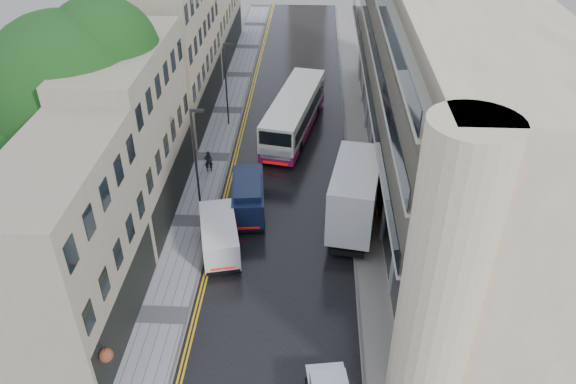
# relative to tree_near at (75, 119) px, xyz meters

# --- Properties ---
(road) EXTENTS (9.00, 85.00, 0.02)m
(road) POSITION_rel_tree_near_xyz_m (12.50, 7.50, -6.94)
(road) COLOR black
(road) RESTS_ON ground
(left_sidewalk) EXTENTS (2.70, 85.00, 0.12)m
(left_sidewalk) POSITION_rel_tree_near_xyz_m (6.65, 7.50, -6.89)
(left_sidewalk) COLOR gray
(left_sidewalk) RESTS_ON ground
(right_sidewalk) EXTENTS (1.80, 85.00, 0.12)m
(right_sidewalk) POSITION_rel_tree_near_xyz_m (17.90, 7.50, -6.89)
(right_sidewalk) COLOR slate
(right_sidewalk) RESTS_ON ground
(old_shop_row) EXTENTS (4.50, 56.00, 12.00)m
(old_shop_row) POSITION_rel_tree_near_xyz_m (3.05, 10.00, -0.95)
(old_shop_row) COLOR gray
(old_shop_row) RESTS_ON ground
(modern_block) EXTENTS (8.00, 40.00, 14.00)m
(modern_block) POSITION_rel_tree_near_xyz_m (22.80, 6.00, 0.05)
(modern_block) COLOR beige
(modern_block) RESTS_ON ground
(tree_near) EXTENTS (10.56, 10.56, 13.89)m
(tree_near) POSITION_rel_tree_near_xyz_m (0.00, 0.00, 0.00)
(tree_near) COLOR black
(tree_near) RESTS_ON ground
(tree_far) EXTENTS (9.24, 9.24, 12.46)m
(tree_far) POSITION_rel_tree_near_xyz_m (0.30, 13.00, -0.72)
(tree_far) COLOR black
(tree_far) RESTS_ON ground
(cream_bus) EXTENTS (5.02, 12.37, 3.29)m
(cream_bus) POSITION_rel_tree_near_xyz_m (10.86, 8.99, -5.28)
(cream_bus) COLOR white
(cream_bus) RESTS_ON road
(white_lorry) EXTENTS (4.07, 9.17, 4.65)m
(white_lorry) POSITION_rel_tree_near_xyz_m (15.59, -2.07, -4.60)
(white_lorry) COLOR silver
(white_lorry) RESTS_ON road
(white_van) EXTENTS (3.09, 5.16, 2.18)m
(white_van) POSITION_rel_tree_near_xyz_m (8.31, -5.41, -5.83)
(white_van) COLOR silver
(white_van) RESTS_ON road
(navy_van) EXTENTS (2.58, 5.30, 2.61)m
(navy_van) POSITION_rel_tree_near_xyz_m (9.42, -1.32, -5.62)
(navy_van) COLOR #0E1632
(navy_van) RESTS_ON road
(pedestrian) EXTENTS (0.70, 0.55, 1.68)m
(pedestrian) POSITION_rel_tree_near_xyz_m (6.69, 5.38, -5.98)
(pedestrian) COLOR black
(pedestrian) RESTS_ON left_sidewalk
(lamp_post_near) EXTENTS (0.87, 0.24, 7.65)m
(lamp_post_near) POSITION_rel_tree_near_xyz_m (7.08, -0.10, -3.00)
(lamp_post_near) COLOR black
(lamp_post_near) RESTS_ON left_sidewalk
(lamp_post_far) EXTENTS (0.80, 0.25, 7.02)m
(lamp_post_far) POSITION_rel_tree_near_xyz_m (7.08, 13.12, -3.32)
(lamp_post_far) COLOR black
(lamp_post_far) RESTS_ON left_sidewalk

